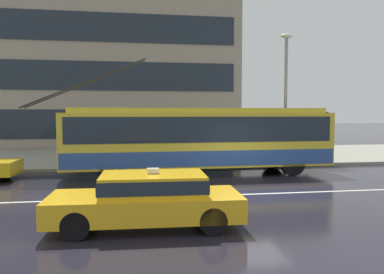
{
  "coord_description": "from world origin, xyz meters",
  "views": [
    {
      "loc": [
        -4.22,
        -13.17,
        2.68
      ],
      "look_at": [
        -1.48,
        4.01,
        1.58
      ],
      "focal_mm": 35.66,
      "sensor_mm": 36.0,
      "label": 1
    }
  ],
  "objects_px": {
    "trolleybus": "(199,138)",
    "street_lamp": "(286,87)",
    "bus_shelter": "(163,125)",
    "pedestrian_approaching_curb": "(192,143)",
    "taxi_oncoming_near": "(148,198)",
    "pedestrian_at_shelter": "(104,131)"
  },
  "relations": [
    {
      "from": "bus_shelter",
      "to": "pedestrian_approaching_curb",
      "type": "bearing_deg",
      "value": -8.16
    },
    {
      "from": "bus_shelter",
      "to": "pedestrian_at_shelter",
      "type": "xyz_separation_m",
      "value": [
        -3.08,
        0.77,
        -0.34
      ]
    },
    {
      "from": "taxi_oncoming_near",
      "to": "pedestrian_approaching_curb",
      "type": "bearing_deg",
      "value": 75.56
    },
    {
      "from": "trolleybus",
      "to": "taxi_oncoming_near",
      "type": "height_order",
      "value": "trolleybus"
    },
    {
      "from": "pedestrian_at_shelter",
      "to": "pedestrian_approaching_curb",
      "type": "bearing_deg",
      "value": -12.15
    },
    {
      "from": "bus_shelter",
      "to": "pedestrian_approaching_curb",
      "type": "distance_m",
      "value": 1.77
    },
    {
      "from": "bus_shelter",
      "to": "pedestrian_approaching_curb",
      "type": "xyz_separation_m",
      "value": [
        1.5,
        -0.22,
        -0.92
      ]
    },
    {
      "from": "bus_shelter",
      "to": "street_lamp",
      "type": "bearing_deg",
      "value": -12.23
    },
    {
      "from": "pedestrian_at_shelter",
      "to": "street_lamp",
      "type": "bearing_deg",
      "value": -12.85
    },
    {
      "from": "trolleybus",
      "to": "bus_shelter",
      "type": "distance_m",
      "value": 3.73
    },
    {
      "from": "taxi_oncoming_near",
      "to": "trolleybus",
      "type": "bearing_deg",
      "value": 71.35
    },
    {
      "from": "taxi_oncoming_near",
      "to": "pedestrian_approaching_curb",
      "type": "height_order",
      "value": "pedestrian_approaching_curb"
    },
    {
      "from": "trolleybus",
      "to": "pedestrian_approaching_curb",
      "type": "distance_m",
      "value": 3.31
    },
    {
      "from": "trolleybus",
      "to": "street_lamp",
      "type": "relative_size",
      "value": 1.99
    },
    {
      "from": "trolleybus",
      "to": "pedestrian_approaching_curb",
      "type": "xyz_separation_m",
      "value": [
        0.24,
        3.27,
        -0.47
      ]
    },
    {
      "from": "taxi_oncoming_near",
      "to": "bus_shelter",
      "type": "relative_size",
      "value": 1.21
    },
    {
      "from": "trolleybus",
      "to": "street_lamp",
      "type": "height_order",
      "value": "street_lamp"
    },
    {
      "from": "pedestrian_at_shelter",
      "to": "pedestrian_approaching_curb",
      "type": "distance_m",
      "value": 4.72
    },
    {
      "from": "taxi_oncoming_near",
      "to": "bus_shelter",
      "type": "bearing_deg",
      "value": 83.41
    },
    {
      "from": "trolleybus",
      "to": "bus_shelter",
      "type": "height_order",
      "value": "trolleybus"
    },
    {
      "from": "taxi_oncoming_near",
      "to": "bus_shelter",
      "type": "xyz_separation_m",
      "value": [
        1.27,
        10.97,
        1.34
      ]
    },
    {
      "from": "pedestrian_at_shelter",
      "to": "trolleybus",
      "type": "bearing_deg",
      "value": -44.45
    }
  ]
}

